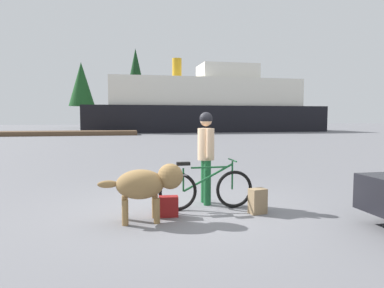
{
  "coord_description": "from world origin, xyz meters",
  "views": [
    {
      "loc": [
        -1.19,
        -6.12,
        1.66
      ],
      "look_at": [
        0.33,
        1.19,
        1.09
      ],
      "focal_mm": 32.49,
      "sensor_mm": 36.0,
      "label": 1
    }
  ],
  "objects_px": {
    "person_cyclist": "(206,148)",
    "backpack": "(258,201)",
    "ferry_boat": "(206,106)",
    "bicycle": "(206,189)",
    "dog": "(147,184)",
    "handbag_pannier": "(168,206)"
  },
  "relations": [
    {
      "from": "bicycle",
      "to": "person_cyclist",
      "type": "height_order",
      "value": "person_cyclist"
    },
    {
      "from": "dog",
      "to": "backpack",
      "type": "relative_size",
      "value": 3.11
    },
    {
      "from": "person_cyclist",
      "to": "ferry_boat",
      "type": "bearing_deg",
      "value": 76.06
    },
    {
      "from": "handbag_pannier",
      "to": "person_cyclist",
      "type": "bearing_deg",
      "value": 41.24
    },
    {
      "from": "person_cyclist",
      "to": "ferry_boat",
      "type": "height_order",
      "value": "ferry_boat"
    },
    {
      "from": "dog",
      "to": "person_cyclist",
      "type": "bearing_deg",
      "value": 37.42
    },
    {
      "from": "bicycle",
      "to": "ferry_boat",
      "type": "relative_size",
      "value": 0.06
    },
    {
      "from": "bicycle",
      "to": "backpack",
      "type": "distance_m",
      "value": 0.95
    },
    {
      "from": "person_cyclist",
      "to": "backpack",
      "type": "xyz_separation_m",
      "value": [
        0.71,
        -0.86,
        -0.86
      ]
    },
    {
      "from": "ferry_boat",
      "to": "person_cyclist",
      "type": "bearing_deg",
      "value": -103.94
    },
    {
      "from": "person_cyclist",
      "to": "ferry_boat",
      "type": "distance_m",
      "value": 35.58
    },
    {
      "from": "bicycle",
      "to": "backpack",
      "type": "relative_size",
      "value": 4.01
    },
    {
      "from": "backpack",
      "to": "ferry_boat",
      "type": "height_order",
      "value": "ferry_boat"
    },
    {
      "from": "person_cyclist",
      "to": "backpack",
      "type": "bearing_deg",
      "value": -50.19
    },
    {
      "from": "person_cyclist",
      "to": "dog",
      "type": "relative_size",
      "value": 1.31
    },
    {
      "from": "dog",
      "to": "backpack",
      "type": "height_order",
      "value": "dog"
    },
    {
      "from": "bicycle",
      "to": "dog",
      "type": "xyz_separation_m",
      "value": [
        -1.09,
        -0.51,
        0.23
      ]
    },
    {
      "from": "dog",
      "to": "ferry_boat",
      "type": "bearing_deg",
      "value": 74.59
    },
    {
      "from": "bicycle",
      "to": "ferry_boat",
      "type": "xyz_separation_m",
      "value": [
        8.67,
        34.89,
        2.63
      ]
    },
    {
      "from": "backpack",
      "to": "ferry_boat",
      "type": "bearing_deg",
      "value": 77.48
    },
    {
      "from": "backpack",
      "to": "handbag_pannier",
      "type": "bearing_deg",
      "value": 175.18
    },
    {
      "from": "person_cyclist",
      "to": "backpack",
      "type": "distance_m",
      "value": 1.41
    }
  ]
}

